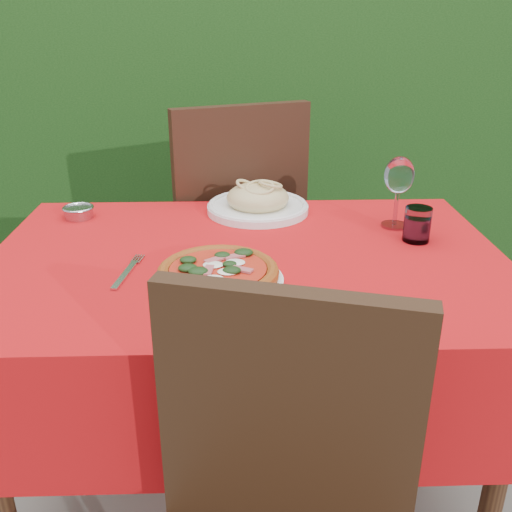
{
  "coord_description": "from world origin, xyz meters",
  "views": [
    {
      "loc": [
        -0.02,
        -1.27,
        1.3
      ],
      "look_at": [
        0.02,
        -0.05,
        0.77
      ],
      "focal_mm": 40.0,
      "sensor_mm": 36.0,
      "label": 1
    }
  ],
  "objects_px": {
    "wine_glass": "(399,178)",
    "fork": "(125,275)",
    "pasta_plate": "(258,202)",
    "pizza_plate": "(218,275)",
    "water_glass": "(417,226)",
    "chair_far": "(231,224)",
    "steel_ramekin": "(79,213)"
  },
  "relations": [
    {
      "from": "wine_glass",
      "to": "fork",
      "type": "bearing_deg",
      "value": -156.64
    },
    {
      "from": "pasta_plate",
      "to": "fork",
      "type": "relative_size",
      "value": 1.48
    },
    {
      "from": "fork",
      "to": "pizza_plate",
      "type": "bearing_deg",
      "value": -5.36
    },
    {
      "from": "pizza_plate",
      "to": "water_glass",
      "type": "height_order",
      "value": "water_glass"
    },
    {
      "from": "water_glass",
      "to": "fork",
      "type": "distance_m",
      "value": 0.74
    },
    {
      "from": "water_glass",
      "to": "fork",
      "type": "height_order",
      "value": "water_glass"
    },
    {
      "from": "pizza_plate",
      "to": "wine_glass",
      "type": "bearing_deg",
      "value": 36.41
    },
    {
      "from": "pasta_plate",
      "to": "water_glass",
      "type": "relative_size",
      "value": 3.32
    },
    {
      "from": "pizza_plate",
      "to": "fork",
      "type": "xyz_separation_m",
      "value": [
        -0.21,
        0.05,
        -0.02
      ]
    },
    {
      "from": "pizza_plate",
      "to": "wine_glass",
      "type": "relative_size",
      "value": 1.56
    },
    {
      "from": "chair_far",
      "to": "pizza_plate",
      "type": "xyz_separation_m",
      "value": [
        -0.02,
        -0.82,
        0.19
      ]
    },
    {
      "from": "chair_far",
      "to": "wine_glass",
      "type": "distance_m",
      "value": 0.72
    },
    {
      "from": "water_glass",
      "to": "steel_ramekin",
      "type": "xyz_separation_m",
      "value": [
        -0.92,
        0.21,
        -0.03
      ]
    },
    {
      "from": "pasta_plate",
      "to": "fork",
      "type": "xyz_separation_m",
      "value": [
        -0.31,
        -0.43,
        -0.03
      ]
    },
    {
      "from": "pizza_plate",
      "to": "wine_glass",
      "type": "distance_m",
      "value": 0.6
    },
    {
      "from": "chair_far",
      "to": "water_glass",
      "type": "xyz_separation_m",
      "value": [
        0.48,
        -0.57,
        0.2
      ]
    },
    {
      "from": "water_glass",
      "to": "fork",
      "type": "bearing_deg",
      "value": -165.13
    },
    {
      "from": "pasta_plate",
      "to": "wine_glass",
      "type": "xyz_separation_m",
      "value": [
        0.37,
        -0.14,
        0.11
      ]
    },
    {
      "from": "wine_glass",
      "to": "steel_ramekin",
      "type": "height_order",
      "value": "wine_glass"
    },
    {
      "from": "pizza_plate",
      "to": "fork",
      "type": "distance_m",
      "value": 0.22
    },
    {
      "from": "fork",
      "to": "steel_ramekin",
      "type": "xyz_separation_m",
      "value": [
        -0.2,
        0.4,
        0.01
      ]
    },
    {
      "from": "water_glass",
      "to": "wine_glass",
      "type": "height_order",
      "value": "wine_glass"
    },
    {
      "from": "pasta_plate",
      "to": "wine_glass",
      "type": "relative_size",
      "value": 1.52
    },
    {
      "from": "pasta_plate",
      "to": "wine_glass",
      "type": "bearing_deg",
      "value": -20.07
    },
    {
      "from": "fork",
      "to": "steel_ramekin",
      "type": "bearing_deg",
      "value": 125.77
    },
    {
      "from": "wine_glass",
      "to": "fork",
      "type": "xyz_separation_m",
      "value": [
        -0.69,
        -0.3,
        -0.13
      ]
    },
    {
      "from": "chair_far",
      "to": "water_glass",
      "type": "distance_m",
      "value": 0.78
    },
    {
      "from": "pizza_plate",
      "to": "pasta_plate",
      "type": "relative_size",
      "value": 1.03
    },
    {
      "from": "wine_glass",
      "to": "fork",
      "type": "height_order",
      "value": "wine_glass"
    },
    {
      "from": "pizza_plate",
      "to": "chair_far",
      "type": "bearing_deg",
      "value": 88.6
    },
    {
      "from": "pasta_plate",
      "to": "fork",
      "type": "distance_m",
      "value": 0.54
    },
    {
      "from": "chair_far",
      "to": "wine_glass",
      "type": "xyz_separation_m",
      "value": [
        0.46,
        -0.47,
        0.3
      ]
    }
  ]
}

